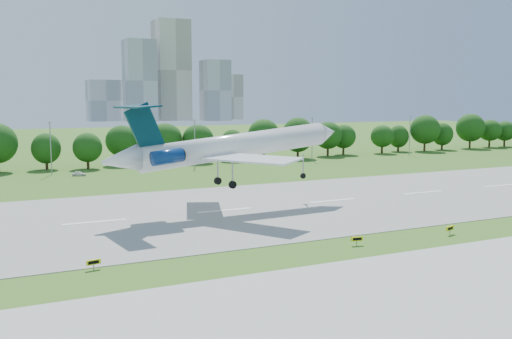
{
  "coord_description": "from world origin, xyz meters",
  "views": [
    {
      "loc": [
        -33.27,
        -56.55,
        17.47
      ],
      "look_at": [
        2.07,
        18.0,
        7.21
      ],
      "focal_mm": 40.0,
      "sensor_mm": 36.0,
      "label": 1
    }
  ],
  "objects": [
    {
      "name": "taxiway",
      "position": [
        0.0,
        -18.0,
        0.04
      ],
      "size": [
        400.0,
        23.0,
        0.08
      ],
      "primitive_type": "cube",
      "color": "#ADADA8",
      "rests_on": "ground"
    },
    {
      "name": "skyline",
      "position": [
        100.16,
        390.61,
        30.46
      ],
      "size": [
        127.0,
        52.0,
        80.0
      ],
      "color": "#B2B2B7",
      "rests_on": "ground"
    },
    {
      "name": "runway",
      "position": [
        0.0,
        25.0,
        0.04
      ],
      "size": [
        400.0,
        45.0,
        0.08
      ],
      "primitive_type": "cube",
      "color": "gray",
      "rests_on": "ground"
    },
    {
      "name": "taxi_sign_right",
      "position": [
        6.19,
        -1.51,
        0.78
      ],
      "size": [
        1.51,
        0.43,
        1.06
      ],
      "rotation": [
        0.0,
        0.0,
        -0.18
      ],
      "color": "gray",
      "rests_on": "ground"
    },
    {
      "name": "ground",
      "position": [
        0.0,
        0.0,
        0.0
      ],
      "size": [
        600.0,
        600.0,
        0.0
      ],
      "primitive_type": "plane",
      "color": "#2F5C18",
      "rests_on": "ground"
    },
    {
      "name": "service_vehicle_b",
      "position": [
        -14.65,
        77.05,
        0.53
      ],
      "size": [
        3.35,
        2.24,
        1.06
      ],
      "primitive_type": "imported",
      "rotation": [
        0.0,
        0.0,
        1.22
      ],
      "color": "white",
      "rests_on": "ground"
    },
    {
      "name": "light_poles",
      "position": [
        -2.5,
        82.0,
        6.34
      ],
      "size": [
        175.9,
        0.25,
        12.19
      ],
      "color": "gray",
      "rests_on": "ground"
    },
    {
      "name": "tree_line",
      "position": [
        0.0,
        92.0,
        6.19
      ],
      "size": [
        288.4,
        8.4,
        10.4
      ],
      "color": "#382314",
      "rests_on": "ground"
    },
    {
      "name": "airliner",
      "position": [
        0.04,
        24.76,
        10.14
      ],
      "size": [
        41.47,
        29.9,
        13.16
      ],
      "rotation": [
        0.0,
        -0.08,
        0.12
      ],
      "color": "white",
      "rests_on": "ground"
    },
    {
      "name": "taxi_sign_left",
      "position": [
        -24.0,
        1.99,
        0.78
      ],
      "size": [
        1.5,
        0.41,
        1.05
      ],
      "rotation": [
        0.0,
        0.0,
        0.16
      ],
      "color": "gray",
      "rests_on": "ground"
    },
    {
      "name": "taxi_sign_centre",
      "position": [
        20.3,
        -2.15,
        0.83
      ],
      "size": [
        1.58,
        0.63,
        1.12
      ],
      "rotation": [
        0.0,
        0.0,
        0.29
      ],
      "color": "gray",
      "rests_on": "ground"
    }
  ]
}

